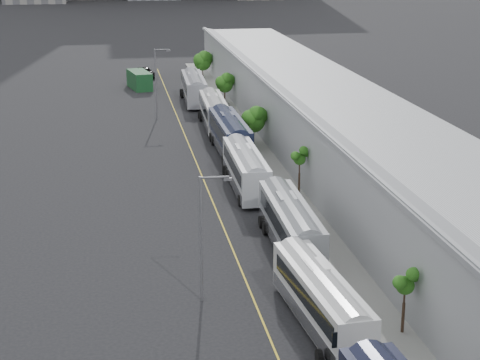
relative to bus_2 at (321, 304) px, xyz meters
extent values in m
cube|color=gray|center=(7.26, 20.63, -1.42)|extent=(10.00, 170.00, 0.12)
cube|color=gold|center=(-3.24, 20.63, -1.47)|extent=(0.12, 160.00, 0.02)
cube|color=gray|center=(11.26, 20.63, 1.92)|extent=(12.00, 160.00, 6.80)
cube|color=gray|center=(11.26, 20.63, 4.37)|extent=(12.45, 160.40, 2.57)
cube|color=gray|center=(5.36, 20.63, 5.52)|extent=(0.30, 160.00, 0.40)
cube|color=silver|center=(0.00, 0.02, 0.30)|extent=(3.30, 12.12, 2.90)
cube|color=black|center=(0.00, -0.16, 0.82)|extent=(3.25, 10.69, 0.99)
cube|color=silver|center=(0.00, 0.02, -0.63)|extent=(3.32, 11.88, 0.93)
cube|color=silver|center=(0.00, 1.40, 1.89)|extent=(1.35, 2.11, 0.28)
cube|color=slate|center=(1.01, 12.56, 0.43)|extent=(2.81, 12.88, 3.11)
cube|color=black|center=(1.01, 12.36, 0.98)|extent=(2.84, 11.34, 1.06)
cube|color=silver|center=(1.01, 12.56, -0.57)|extent=(2.84, 12.62, 1.00)
cube|color=slate|center=(1.01, 14.04, 2.13)|extent=(1.32, 2.20, 0.30)
cube|color=#B8BBC3|center=(0.24, 27.69, 0.43)|extent=(2.78, 12.93, 3.12)
cube|color=black|center=(0.24, 27.49, 1.00)|extent=(2.82, 11.39, 1.06)
cube|color=silver|center=(0.24, 27.69, -0.57)|extent=(2.82, 12.68, 1.00)
cube|color=#B8BBC3|center=(0.24, 29.18, 2.15)|extent=(1.32, 2.20, 0.30)
cube|color=#171D34|center=(0.77, 41.07, 0.55)|extent=(2.84, 13.72, 3.32)
cube|color=black|center=(0.77, 40.85, 1.15)|extent=(2.89, 12.08, 1.13)
cube|color=silver|center=(0.77, 41.07, -0.51)|extent=(2.88, 13.45, 1.06)
cube|color=#171D34|center=(0.77, 42.65, 2.37)|extent=(1.39, 2.33, 0.32)
cube|color=silver|center=(0.74, 53.72, 0.43)|extent=(3.03, 12.93, 3.11)
cube|color=black|center=(0.74, 53.52, 0.99)|extent=(3.04, 11.39, 1.06)
cube|color=silver|center=(0.74, 53.72, -0.57)|extent=(3.06, 12.68, 1.00)
cube|color=silver|center=(0.74, 55.20, 2.13)|extent=(1.36, 2.22, 0.30)
cube|color=gray|center=(-0.05, 69.35, 0.53)|extent=(3.19, 13.65, 3.29)
cube|color=black|center=(-0.05, 69.14, 1.12)|extent=(3.19, 12.03, 1.12)
cube|color=silver|center=(-0.05, 69.35, -0.52)|extent=(3.22, 13.38, 1.05)
cube|color=gray|center=(-0.05, 70.91, 2.33)|extent=(1.44, 2.34, 0.31)
cylinder|color=black|center=(4.51, -1.61, 0.20)|extent=(0.18, 0.18, 3.36)
sphere|color=#235613|center=(4.51, -1.61, 1.77)|extent=(1.09, 1.09, 1.09)
cylinder|color=black|center=(4.51, 24.53, 0.48)|extent=(0.18, 0.18, 3.90)
sphere|color=#235613|center=(4.51, 24.53, 2.27)|extent=(1.09, 1.09, 1.09)
cylinder|color=black|center=(3.77, 43.20, 0.11)|extent=(0.18, 0.18, 3.18)
sphere|color=#235613|center=(3.77, 43.20, 1.82)|extent=(2.55, 2.55, 2.55)
cylinder|color=black|center=(3.91, 66.39, 0.15)|extent=(0.18, 0.18, 3.26)
sphere|color=#235613|center=(3.91, 66.39, 1.85)|extent=(2.29, 2.29, 2.29)
cylinder|color=black|center=(3.62, 89.72, 0.00)|extent=(0.18, 0.18, 2.95)
sphere|color=#235613|center=(3.62, 89.72, 1.66)|extent=(2.88, 2.88, 2.88)
cylinder|color=#59595E|center=(-6.51, 4.79, 2.65)|extent=(0.18, 0.18, 8.26)
cylinder|color=#59595E|center=(-5.61, 4.79, 6.68)|extent=(1.80, 0.14, 0.14)
cube|color=#59595E|center=(-4.81, 4.79, 6.53)|extent=(0.50, 0.22, 0.18)
cylinder|color=#59595E|center=(-5.94, 59.29, 3.00)|extent=(0.18, 0.18, 8.95)
cylinder|color=#59595E|center=(-5.04, 59.29, 7.38)|extent=(1.80, 0.14, 0.14)
cube|color=#59595E|center=(-4.24, 59.29, 7.23)|extent=(0.50, 0.22, 0.18)
cube|color=#123C1C|center=(-7.14, 81.54, -0.14)|extent=(3.81, 7.10, 2.68)
imported|color=black|center=(-5.91, 91.39, -0.62)|extent=(3.98, 6.58, 1.71)
camera|label=1|loc=(-11.68, -41.78, 20.65)|focal=60.00mm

